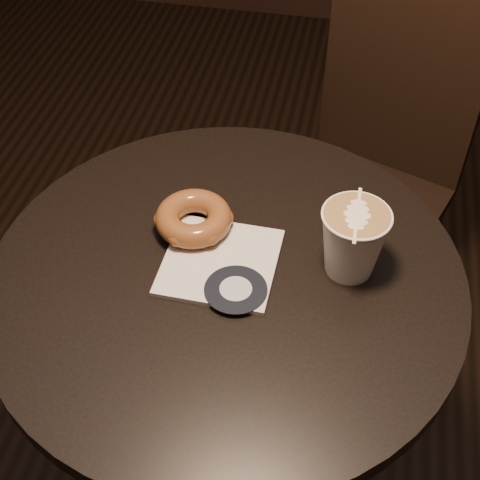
# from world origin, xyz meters

# --- Properties ---
(cafe_table) EXTENTS (0.70, 0.70, 0.75)m
(cafe_table) POSITION_xyz_m (0.00, 0.00, 0.55)
(cafe_table) COLOR black
(cafe_table) RESTS_ON ground
(chair) EXTENTS (0.47, 0.47, 0.92)m
(chair) POSITION_xyz_m (0.22, 0.63, 0.52)
(chair) COLOR black
(chair) RESTS_ON ground
(pastry_bag) EXTENTS (0.17, 0.17, 0.01)m
(pastry_bag) POSITION_xyz_m (-0.01, 0.01, 0.75)
(pastry_bag) COLOR silver
(pastry_bag) RESTS_ON cafe_table
(doughnut) EXTENTS (0.12, 0.12, 0.04)m
(doughnut) POSITION_xyz_m (-0.06, 0.07, 0.78)
(doughnut) COLOR brown
(doughnut) RESTS_ON pastry_bag
(latte_cup) EXTENTS (0.10, 0.10, 0.11)m
(latte_cup) POSITION_xyz_m (0.17, 0.04, 0.80)
(latte_cup) COLOR white
(latte_cup) RESTS_ON cafe_table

